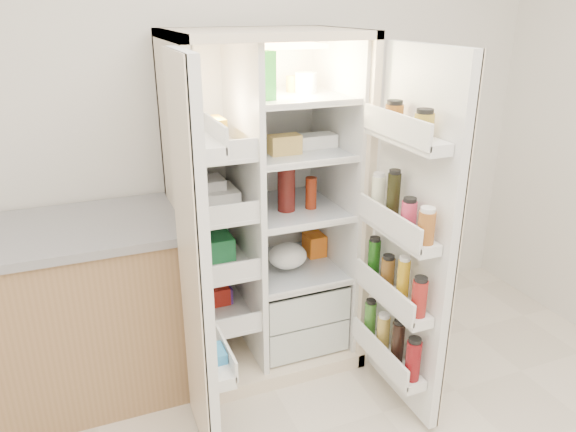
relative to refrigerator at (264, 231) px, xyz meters
name	(u,v)px	position (x,y,z in m)	size (l,w,h in m)	color
wall_back	(225,111)	(-0.10, 0.35, 0.61)	(4.00, 0.02, 2.70)	silver
refrigerator	(264,231)	(0.00, 0.00, 0.00)	(0.92, 0.70, 1.80)	beige
freezer_door	(196,269)	(-0.52, -0.60, 0.15)	(0.15, 0.40, 1.72)	white
fridge_door	(409,244)	(0.46, -0.70, 0.13)	(0.17, 0.58, 1.72)	white
kitchen_counter	(60,315)	(-1.09, -0.01, -0.28)	(1.28, 0.68, 0.93)	#926E49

